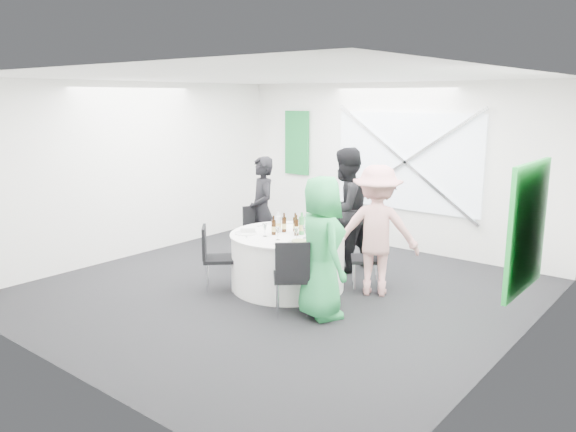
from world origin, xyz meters
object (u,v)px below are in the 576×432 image
Objects in this scene: chair_front_left at (213,253)px; person_man_back at (345,210)px; chair_back at (326,229)px; clear_water_bottle at (278,224)px; banquet_table at (288,261)px; person_woman_green at (321,247)px; green_water_bottle at (302,226)px; person_man_back_left at (262,211)px; chair_front_right at (292,272)px; chair_back_left at (258,232)px; chair_back_right at (372,253)px; person_woman_pink at (377,230)px.

person_man_back reaches higher than chair_front_left.
chair_back is 3.63× the size of clear_water_bottle.
clear_water_bottle is (-0.17, -0.01, 0.49)m from banquet_table.
chair_back is at bearing -26.27° from person_woman_green.
person_man_back is 6.14× the size of green_water_bottle.
person_woman_green is (1.10, -1.65, 0.25)m from chair_back.
chair_front_right is at bearing -7.58° from person_man_back_left.
person_man_back is at bearing 83.04° from banquet_table.
chair_back_left is 1.02m from clear_water_bottle.
green_water_bottle is 1.08× the size of clear_water_bottle.
chair_back_left is 1.07× the size of chair_back_right.
person_woman_pink reaches higher than chair_back.
chair_back is 3.37× the size of green_water_bottle.
person_man_back reaches higher than chair_back_right.
person_woman_pink is (2.03, 0.04, 0.31)m from chair_back_left.
chair_front_right is at bearing -100.43° from chair_back_left.
chair_front_left is at bearing -45.41° from person_man_back_left.
chair_back_left is (-0.99, 0.50, 0.16)m from banquet_table.
person_man_back_left is 1.08m from clear_water_bottle.
person_man_back_left reaches higher than chair_back_right.
chair_front_right is at bearing 71.57° from person_woman_green.
chair_back_right is 0.47× the size of person_man_back.
clear_water_bottle is at bearing -177.55° from banquet_table.
person_man_back_left is at bearing -31.40° from chair_front_left.
chair_back is 1.35m from person_woman_pink.
banquet_table is at bearing -90.00° from chair_back_right.
person_man_back_left is (-1.71, 1.41, 0.29)m from chair_front_right.
chair_back_right is 1.98m from person_man_back_left.
chair_front_right is 2.23m from person_man_back_left.
chair_back_right is at bearing 32.30° from person_man_back_left.
banquet_table is 1.14m from chair_back.
chair_back is 0.59× the size of person_woman_pink.
chair_back is 1.02m from person_man_back_left.
banquet_table is 1.67× the size of chair_front_right.
person_man_back is at bearing 75.22° from clear_water_bottle.
chair_back is 1.15× the size of chair_front_left.
person_man_back is (-0.78, 0.52, 0.42)m from chair_back_right.
chair_back_left is at bearing 159.87° from green_water_bottle.
green_water_bottle reaches higher than chair_front_right.
green_water_bottle reaches higher than chair_back_left.
chair_back_right is 3.12× the size of clear_water_bottle.
chair_front_right is at bearing -48.48° from banquet_table.
clear_water_bottle is (-1.09, -0.66, 0.36)m from chair_back_right.
person_woman_green reaches higher than chair_front_left.
chair_back_left is at bearing -120.63° from chair_back_right.
chair_front_right is 0.45m from person_woman_green.
banquet_table is 0.53m from green_water_bottle.
chair_back_right is (0.93, 0.65, 0.12)m from banquet_table.
banquet_table is at bearing -0.00° from person_man_back_left.
person_man_back reaches higher than chair_back_left.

